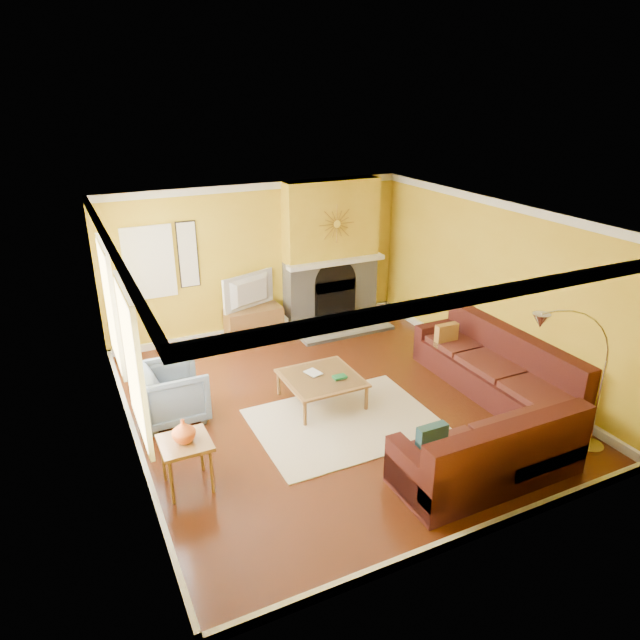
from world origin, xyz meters
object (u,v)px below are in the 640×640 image
media_console (254,323)px  armchair (173,392)px  side_table (187,464)px  arc_lamp (570,387)px  sectional_sofa (449,388)px  coffee_table (321,389)px

media_console → armchair: 2.83m
side_table → arc_lamp: bearing=-19.1°
sectional_sofa → media_console: bearing=111.8°
media_console → arc_lamp: bearing=-67.6°
sectional_sofa → armchair: (-3.37, 1.59, -0.06)m
media_console → side_table: (-2.07, -3.64, 0.03)m
armchair → arc_lamp: bearing=-126.7°
sectional_sofa → armchair: sectional_sofa is taller
coffee_table → side_table: size_ratio=1.73×
arc_lamp → armchair: bearing=143.3°
coffee_table → sectional_sofa: bearing=-38.6°
sectional_sofa → armchair: 3.73m
sectional_sofa → coffee_table: size_ratio=3.27×
sectional_sofa → media_console: 3.99m
coffee_table → media_console: 2.60m
coffee_table → side_table: side_table is taller
coffee_table → media_console: (-0.10, 2.60, 0.07)m
armchair → coffee_table: bearing=-103.9°
media_console → arc_lamp: (2.10, -5.08, 0.73)m
armchair → arc_lamp: arc_lamp is taller
coffee_table → arc_lamp: arc_lamp is taller
media_console → side_table: 4.19m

